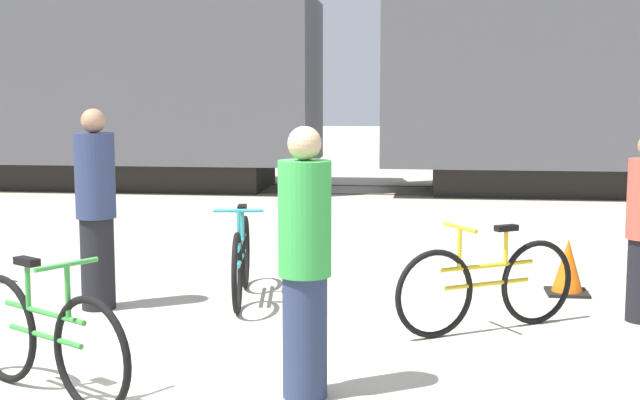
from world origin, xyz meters
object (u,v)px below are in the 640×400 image
object	(u,v)px
bicycle_yellow	(487,285)
traffic_cone	(568,268)
bicycle_teal	(241,260)
person_in_green	(305,263)
freight_train	(349,53)
bicycle_green	(45,338)
person_in_navy	(96,210)

from	to	relation	value
bicycle_yellow	traffic_cone	bearing A→B (deg)	58.76
traffic_cone	bicycle_yellow	bearing A→B (deg)	-121.24
bicycle_yellow	bicycle_teal	bearing A→B (deg)	159.78
bicycle_teal	person_in_green	xyz separation A→B (m)	(0.97, -2.59, 0.51)
freight_train	bicycle_yellow	world-z (taller)	freight_train
bicycle_green	traffic_cone	size ratio (longest dim) A/B	2.71
freight_train	person_in_green	xyz separation A→B (m)	(0.76, -11.82, -1.77)
bicycle_yellow	bicycle_green	bearing A→B (deg)	-146.42
bicycle_green	traffic_cone	distance (m)	5.15
person_in_green	person_in_navy	size ratio (longest dim) A/B	0.97
bicycle_teal	traffic_cone	bearing A→B (deg)	11.09
freight_train	bicycle_green	distance (m)	12.28
freight_train	bicycle_yellow	distance (m)	10.51
bicycle_yellow	person_in_navy	bearing A→B (deg)	174.53
person_in_green	traffic_cone	distance (m)	3.92
person_in_green	bicycle_green	bearing A→B (deg)	133.46
bicycle_green	person_in_navy	size ratio (longest dim) A/B	0.81
bicycle_green	freight_train	bearing A→B (deg)	85.58
person_in_green	bicycle_yellow	bearing A→B (deg)	-0.01
bicycle_green	bicycle_yellow	bearing A→B (deg)	33.58
bicycle_teal	person_in_green	world-z (taller)	person_in_green
bicycle_yellow	traffic_cone	xyz separation A→B (m)	(0.88, 1.45, -0.13)
bicycle_yellow	person_in_green	bearing A→B (deg)	-126.21
bicycle_green	bicycle_yellow	world-z (taller)	bicycle_green
freight_train	bicycle_teal	world-z (taller)	freight_train
bicycle_teal	person_in_green	bearing A→B (deg)	-69.48
person_in_green	person_in_navy	xyz separation A→B (m)	(-2.20, 2.09, 0.02)
bicycle_teal	traffic_cone	xyz separation A→B (m)	(3.14, 0.61, -0.13)
bicycle_teal	bicycle_yellow	bearing A→B (deg)	-20.22
bicycle_green	bicycle_teal	distance (m)	2.90
freight_train	person_in_navy	distance (m)	9.99
bicycle_teal	person_in_navy	distance (m)	1.43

